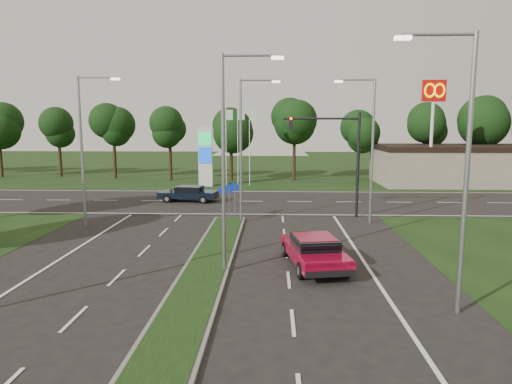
{
  "coord_description": "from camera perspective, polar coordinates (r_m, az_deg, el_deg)",
  "views": [
    {
      "loc": [
        2.87,
        -12.63,
        6.16
      ],
      "look_at": [
        1.82,
        14.35,
        2.2
      ],
      "focal_mm": 32.0,
      "sensor_mm": 36.0,
      "label": 1
    }
  ],
  "objects": [
    {
      "name": "streetlight_left_far",
      "position": [
        28.9,
        -20.62,
        5.67
      ],
      "size": [
        2.53,
        0.22,
        9.0
      ],
      "color": "gray",
      "rests_on": "ground"
    },
    {
      "name": "mcdonalds_sign",
      "position": [
        47.14,
        21.28,
        10.0
      ],
      "size": [
        2.2,
        0.47,
        10.4
      ],
      "color": "silver",
      "rests_on": "ground"
    },
    {
      "name": "red_sedan",
      "position": [
        20.3,
        7.27,
        -7.21
      ],
      "size": [
        2.87,
        5.29,
        1.38
      ],
      "rotation": [
        0.0,
        0.0,
        0.17
      ],
      "color": "maroon",
      "rests_on": "ground"
    },
    {
      "name": "verge_far",
      "position": [
        67.97,
        -0.21,
        3.14
      ],
      "size": [
        160.0,
        50.0,
        0.02
      ],
      "primitive_type": "cube",
      "color": "black",
      "rests_on": "ground"
    },
    {
      "name": "gas_pylon",
      "position": [
        46.26,
        -6.08,
        4.62
      ],
      "size": [
        5.8,
        1.26,
        8.0
      ],
      "color": "silver",
      "rests_on": "ground"
    },
    {
      "name": "streetlight_right_far",
      "position": [
        29.26,
        13.99,
        5.98
      ],
      "size": [
        2.53,
        0.22,
        9.0
      ],
      "rotation": [
        0.0,
        0.0,
        3.14
      ],
      "color": "gray",
      "rests_on": "ground"
    },
    {
      "name": "treeline_far",
      "position": [
        52.64,
        -0.81,
        9.07
      ],
      "size": [
        6.0,
        6.0,
        9.9
      ],
      "color": "black",
      "rests_on": "ground"
    },
    {
      "name": "cross_road",
      "position": [
        37.26,
        -2.23,
        -1.18
      ],
      "size": [
        160.0,
        12.0,
        0.02
      ],
      "primitive_type": "cube",
      "color": "black",
      "rests_on": "ground"
    },
    {
      "name": "traffic_signal",
      "position": [
        30.97,
        10.28,
        5.42
      ],
      "size": [
        5.1,
        0.42,
        7.0
      ],
      "color": "black",
      "rests_on": "ground"
    },
    {
      "name": "streetlight_right_near",
      "position": [
        15.83,
        24.28,
        3.69
      ],
      "size": [
        2.53,
        0.22,
        9.0
      ],
      "rotation": [
        0.0,
        0.0,
        3.14
      ],
      "color": "gray",
      "rests_on": "ground"
    },
    {
      "name": "streetlight_median_near",
      "position": [
        18.76,
        -3.51,
        5.02
      ],
      "size": [
        2.53,
        0.22,
        9.0
      ],
      "color": "gray",
      "rests_on": "ground"
    },
    {
      "name": "median_kerb",
      "position": [
        17.94,
        -7.26,
        -11.6
      ],
      "size": [
        2.0,
        26.0,
        0.12
      ],
      "primitive_type": "cube",
      "color": "slate",
      "rests_on": "ground"
    },
    {
      "name": "navy_sedan",
      "position": [
        37.42,
        -8.44,
        -0.16
      ],
      "size": [
        4.82,
        2.4,
        1.28
      ],
      "rotation": [
        0.0,
        0.0,
        1.46
      ],
      "color": "black",
      "rests_on": "ground"
    },
    {
      "name": "ground",
      "position": [
        14.34,
        -9.99,
        -17.22
      ],
      "size": [
        160.0,
        160.0,
        0.0
      ],
      "primitive_type": "plane",
      "color": "black",
      "rests_on": "ground"
    },
    {
      "name": "streetlight_median_far",
      "position": [
        28.71,
        -1.52,
        6.18
      ],
      "size": [
        2.53,
        0.22,
        9.0
      ],
      "color": "gray",
      "rests_on": "ground"
    },
    {
      "name": "median_signs",
      "position": [
        29.51,
        -3.39,
        -0.34
      ],
      "size": [
        1.16,
        1.76,
        2.38
      ],
      "color": "gray",
      "rests_on": "ground"
    },
    {
      "name": "commercial_building",
      "position": [
        52.43,
        23.65,
        3.09
      ],
      "size": [
        16.0,
        9.0,
        4.0
      ],
      "primitive_type": "cube",
      "color": "gray",
      "rests_on": "ground"
    }
  ]
}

